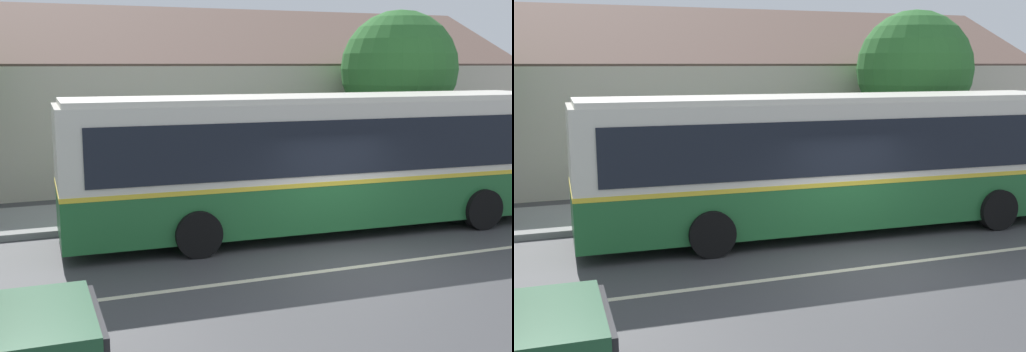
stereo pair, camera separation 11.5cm
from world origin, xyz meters
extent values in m
plane|color=#424244|center=(0.00, 0.00, 0.00)|extent=(300.00, 300.00, 0.00)
cube|color=gray|center=(0.00, 6.00, 0.07)|extent=(60.00, 3.00, 0.15)
cube|color=beige|center=(0.00, 0.00, 0.00)|extent=(60.00, 0.16, 0.01)
cube|color=beige|center=(-1.19, 13.71, 1.96)|extent=(25.94, 9.70, 3.93)
cube|color=brown|center=(-1.19, 11.29, 4.98)|extent=(26.54, 4.91, 2.26)
cube|color=brown|center=(-1.19, 16.14, 4.98)|extent=(26.54, 4.91, 2.26)
cube|color=black|center=(-4.21, 8.83, 2.16)|extent=(1.10, 0.06, 1.30)
cube|color=black|center=(1.84, 8.83, 2.16)|extent=(1.10, 0.06, 1.30)
cube|color=black|center=(7.89, 8.83, 2.16)|extent=(1.10, 0.06, 1.30)
cube|color=#4C3323|center=(2.71, 8.83, 1.05)|extent=(1.00, 0.06, 2.10)
cube|color=#236633|center=(0.41, 2.90, 0.81)|extent=(12.28, 2.92, 1.06)
cube|color=yellow|center=(0.41, 2.90, 1.39)|extent=(12.30, 2.94, 0.10)
cube|color=silver|center=(0.41, 2.90, 2.29)|extent=(12.28, 2.92, 1.71)
cube|color=silver|center=(0.41, 2.90, 3.21)|extent=(12.03, 2.79, 0.12)
cube|color=black|center=(0.45, 4.16, 2.19)|extent=(11.22, 0.42, 1.21)
cube|color=black|center=(0.36, 1.64, 2.19)|extent=(11.22, 0.42, 1.21)
cube|color=#197233|center=(-1.07, 4.22, 0.81)|extent=(3.42, 0.15, 0.74)
cube|color=black|center=(5.21, 4.00, 1.54)|extent=(0.90, 0.06, 2.52)
cylinder|color=black|center=(4.23, 4.02, 0.50)|extent=(1.01, 0.31, 1.00)
cylinder|color=black|center=(4.14, 1.52, 0.50)|extent=(1.01, 0.31, 1.00)
cylinder|color=black|center=(-2.90, 4.27, 0.50)|extent=(1.01, 0.31, 1.00)
cylinder|color=black|center=(-2.99, 1.77, 0.50)|extent=(1.01, 0.31, 1.00)
cube|color=#232326|center=(-5.66, -3.06, 0.73)|extent=(0.12, 1.84, 0.59)
cube|color=silver|center=(-5.64, -2.41, 0.85)|extent=(0.06, 0.24, 0.16)
cube|color=silver|center=(-5.67, -3.71, 0.85)|extent=(0.06, 0.24, 0.16)
cylinder|color=black|center=(-6.73, -2.04, 0.38)|extent=(0.77, 0.28, 0.76)
cube|color=#4C4C4C|center=(-3.55, 5.55, 0.60)|extent=(1.61, 0.10, 0.04)
cube|color=#4C4C4C|center=(-3.55, 5.40, 0.60)|extent=(1.61, 0.10, 0.04)
cube|color=#4C4C4C|center=(-3.55, 5.26, 0.60)|extent=(1.61, 0.10, 0.04)
cube|color=#4C4C4C|center=(-3.55, 5.13, 0.90)|extent=(1.61, 0.04, 0.10)
cube|color=#4C4C4C|center=(-3.55, 5.13, 1.04)|extent=(1.61, 0.04, 0.10)
cube|color=black|center=(-2.91, 5.40, 0.38)|extent=(0.08, 0.43, 0.45)
cube|color=black|center=(-4.20, 5.40, 0.38)|extent=(0.08, 0.43, 0.45)
cylinder|color=#4C3828|center=(5.25, 7.06, 1.31)|extent=(0.43, 0.43, 2.63)
sphere|color=#2D6B2D|center=(5.25, 7.06, 3.84)|extent=(3.72, 3.72, 3.72)
cylinder|color=gray|center=(7.19, 5.00, 1.35)|extent=(0.07, 0.07, 2.40)
cube|color=#1959A5|center=(7.19, 4.98, 2.30)|extent=(0.36, 0.03, 0.48)
camera|label=1|loc=(-6.52, -10.76, 4.02)|focal=45.00mm
camera|label=2|loc=(-6.42, -10.80, 4.02)|focal=45.00mm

